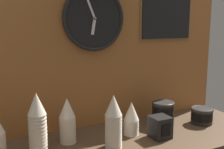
# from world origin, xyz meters

# --- Properties ---
(ground_plane) EXTENTS (1.60, 0.56, 0.04)m
(ground_plane) POSITION_xyz_m (0.00, 0.00, -0.02)
(ground_plane) COLOR #4C3826
(wall_tiled_back) EXTENTS (1.60, 0.03, 1.05)m
(wall_tiled_back) POSITION_xyz_m (0.00, 0.27, 0.53)
(wall_tiled_back) COLOR #A3602D
(wall_tiled_back) RESTS_ON ground_plane
(cup_stack_center_left) EXTENTS (0.08, 0.08, 0.22)m
(cup_stack_center_left) POSITION_xyz_m (-0.26, 0.10, 0.11)
(cup_stack_center_left) COLOR beige
(cup_stack_center_left) RESTS_ON ground_plane
(cup_stack_center_right) EXTENTS (0.08, 0.08, 0.18)m
(cup_stack_center_right) POSITION_xyz_m (0.07, 0.04, 0.09)
(cup_stack_center_right) COLOR beige
(cup_stack_center_right) RESTS_ON ground_plane
(cup_stack_left) EXTENTS (0.08, 0.08, 0.29)m
(cup_stack_left) POSITION_xyz_m (-0.42, 0.02, 0.14)
(cup_stack_left) COLOR beige
(cup_stack_left) RESTS_ON ground_plane
(cup_stack_center) EXTENTS (0.08, 0.08, 0.26)m
(cup_stack_center) POSITION_xyz_m (-0.09, -0.06, 0.13)
(cup_stack_center) COLOR beige
(cup_stack_center) RESTS_ON ground_plane
(bowl_stack_far_right) EXTENTS (0.13, 0.13, 0.09)m
(bowl_stack_far_right) POSITION_xyz_m (0.52, 0.00, 0.05)
(bowl_stack_far_right) COLOR black
(bowl_stack_far_right) RESTS_ON ground_plane
(bowl_stack_right) EXTENTS (0.13, 0.13, 0.14)m
(bowl_stack_right) POSITION_xyz_m (0.30, 0.08, 0.07)
(bowl_stack_right) COLOR black
(bowl_stack_right) RESTS_ON ground_plane
(wall_clock) EXTENTS (0.35, 0.03, 0.35)m
(wall_clock) POSITION_xyz_m (-0.06, 0.23, 0.60)
(wall_clock) COLOR black
(menu_board) EXTENTS (0.38, 0.01, 0.44)m
(menu_board) POSITION_xyz_m (0.43, 0.24, 0.70)
(menu_board) COLOR olive
(napkin_dispenser) EXTENTS (0.09, 0.10, 0.11)m
(napkin_dispenser) POSITION_xyz_m (0.18, -0.06, 0.06)
(napkin_dispenser) COLOR black
(napkin_dispenser) RESTS_ON ground_plane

